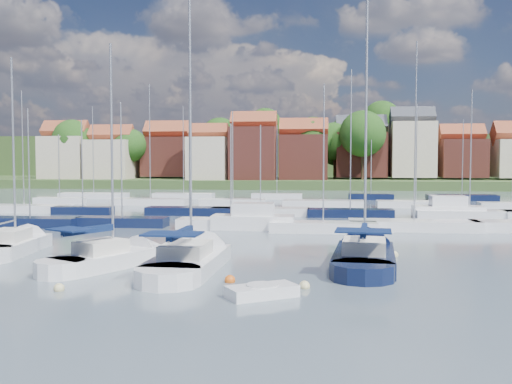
# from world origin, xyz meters

# --- Properties ---
(ground) EXTENTS (260.00, 260.00, 0.00)m
(ground) POSITION_xyz_m (0.00, 40.00, 0.00)
(ground) COLOR #4E5D6A
(ground) RESTS_ON ground
(sailboat_left) EXTENTS (6.82, 9.83, 13.35)m
(sailboat_left) POSITION_xyz_m (-10.87, 2.80, 0.36)
(sailboat_left) COLOR silver
(sailboat_left) RESTS_ON ground
(sailboat_centre) EXTENTS (3.58, 12.28, 16.53)m
(sailboat_centre) POSITION_xyz_m (-6.63, 3.22, 0.35)
(sailboat_centre) COLOR silver
(sailboat_centre) RESTS_ON ground
(sailboat_navy) EXTENTS (4.47, 12.62, 17.08)m
(sailboat_navy) POSITION_xyz_m (3.00, 5.54, 0.35)
(sailboat_navy) COLOR black
(sailboat_navy) RESTS_ON ground
(sailboat_far) EXTENTS (3.67, 10.38, 13.53)m
(sailboat_far) POSITION_xyz_m (-19.25, 7.04, 0.34)
(sailboat_far) COLOR silver
(sailboat_far) RESTS_ON ground
(tender) EXTENTS (3.30, 2.79, 0.65)m
(tender) POSITION_xyz_m (-2.13, -3.97, 0.25)
(tender) COLOR silver
(tender) RESTS_ON ground
(buoy_b) EXTENTS (0.49, 0.49, 0.49)m
(buoy_b) POSITION_xyz_m (-11.41, -3.80, 0.00)
(buoy_b) COLOR beige
(buoy_b) RESTS_ON ground
(buoy_c) EXTENTS (0.52, 0.52, 0.52)m
(buoy_c) POSITION_xyz_m (-3.98, -1.17, 0.00)
(buoy_c) COLOR #D85914
(buoy_c) RESTS_ON ground
(buoy_d) EXTENTS (0.50, 0.50, 0.50)m
(buoy_d) POSITION_xyz_m (-0.34, -2.05, 0.00)
(buoy_d) COLOR beige
(buoy_d) RESTS_ON ground
(buoy_e) EXTENTS (0.51, 0.51, 0.51)m
(buoy_e) POSITION_xyz_m (4.90, 7.19, 0.00)
(buoy_e) COLOR beige
(buoy_e) RESTS_ON ground
(marina_field) EXTENTS (79.62, 41.41, 15.93)m
(marina_field) POSITION_xyz_m (1.91, 35.15, 0.43)
(marina_field) COLOR silver
(marina_field) RESTS_ON ground
(far_shore_town) EXTENTS (212.46, 90.00, 22.27)m
(far_shore_town) POSITION_xyz_m (2.23, 132.67, 4.61)
(far_shore_town) COLOR #384F27
(far_shore_town) RESTS_ON ground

